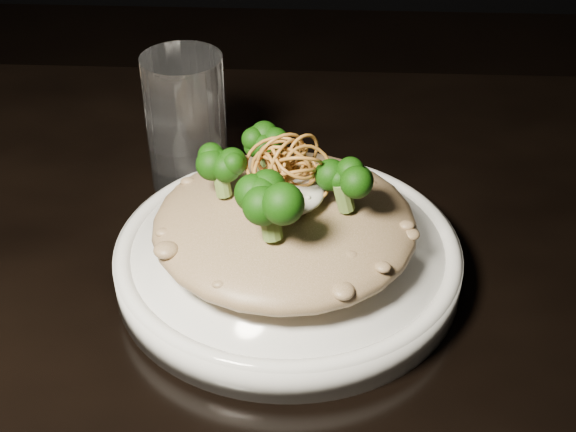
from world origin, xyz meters
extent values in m
cube|color=black|center=(0.00, 0.00, 0.73)|extent=(1.10, 0.80, 0.04)
cylinder|color=silver|center=(0.02, 0.04, 0.76)|extent=(0.26, 0.26, 0.03)
ellipsoid|color=brown|center=(0.01, 0.04, 0.80)|extent=(0.20, 0.20, 0.04)
ellipsoid|color=white|center=(0.01, 0.04, 0.83)|extent=(0.06, 0.06, 0.02)
cylinder|color=white|center=(-0.08, 0.17, 0.81)|extent=(0.07, 0.07, 0.12)
camera|label=1|loc=(0.04, -0.43, 1.15)|focal=50.00mm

